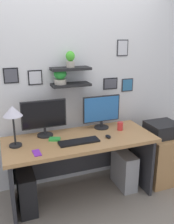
{
  "coord_description": "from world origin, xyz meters",
  "views": [
    {
      "loc": [
        -0.82,
        -2.38,
        1.85
      ],
      "look_at": [
        0.1,
        0.05,
        1.03
      ],
      "focal_mm": 39.21,
      "sensor_mm": 36.0,
      "label": 1
    }
  ],
  "objects_px": {
    "cell_phone": "(37,153)",
    "scissors_tray": "(55,139)",
    "monitor_right": "(101,111)",
    "desk_lamp": "(13,114)",
    "printer": "(162,129)",
    "computer_tower_left": "(26,191)",
    "computer_mouse": "(108,136)",
    "monitor_left": "(44,117)",
    "pen_cup": "(120,126)",
    "drawer_cabinet": "(160,157)",
    "desk": "(79,153)",
    "computer_tower_right": "(124,170)",
    "keyboard": "(79,142)"
  },
  "relations": [
    {
      "from": "printer",
      "to": "computer_tower_left",
      "type": "distance_m",
      "value": 1.79
    },
    {
      "from": "printer",
      "to": "computer_tower_right",
      "type": "bearing_deg",
      "value": 177.66
    },
    {
      "from": "keyboard",
      "to": "computer_tower_left",
      "type": "relative_size",
      "value": 0.97
    },
    {
      "from": "monitor_right",
      "to": "cell_phone",
      "type": "height_order",
      "value": "monitor_right"
    },
    {
      "from": "monitor_left",
      "to": "keyboard",
      "type": "xyz_separation_m",
      "value": [
        0.3,
        -0.32,
        -0.22
      ]
    },
    {
      "from": "scissors_tray",
      "to": "desk",
      "type": "bearing_deg",
      "value": 1.08
    },
    {
      "from": "desk",
      "to": "monitor_left",
      "type": "height_order",
      "value": "monitor_left"
    },
    {
      "from": "cell_phone",
      "to": "pen_cup",
      "type": "relative_size",
      "value": 1.4
    },
    {
      "from": "desk",
      "to": "computer_tower_right",
      "type": "bearing_deg",
      "value": -5.66
    },
    {
      "from": "monitor_left",
      "to": "pen_cup",
      "type": "height_order",
      "value": "monitor_left"
    },
    {
      "from": "monitor_left",
      "to": "drawer_cabinet",
      "type": "bearing_deg",
      "value": -9.43
    },
    {
      "from": "monitor_right",
      "to": "pen_cup",
      "type": "bearing_deg",
      "value": -39.4
    },
    {
      "from": "keyboard",
      "to": "drawer_cabinet",
      "type": "relative_size",
      "value": 0.7
    },
    {
      "from": "scissors_tray",
      "to": "computer_tower_left",
      "type": "bearing_deg",
      "value": -170.06
    },
    {
      "from": "monitor_right",
      "to": "cell_phone",
      "type": "xyz_separation_m",
      "value": [
        -0.87,
        -0.41,
        -0.21
      ]
    },
    {
      "from": "desk",
      "to": "computer_mouse",
      "type": "height_order",
      "value": "computer_mouse"
    },
    {
      "from": "keyboard",
      "to": "computer_tower_right",
      "type": "xyz_separation_m",
      "value": [
        0.63,
        0.1,
        -0.53
      ]
    },
    {
      "from": "monitor_left",
      "to": "computer_mouse",
      "type": "relative_size",
      "value": 5.63
    },
    {
      "from": "keyboard",
      "to": "scissors_tray",
      "type": "xyz_separation_m",
      "value": [
        -0.23,
        0.15,
        0.0
      ]
    },
    {
      "from": "monitor_left",
      "to": "desk_lamp",
      "type": "xyz_separation_m",
      "value": [
        -0.34,
        -0.17,
        0.12
      ]
    },
    {
      "from": "monitor_right",
      "to": "desk_lamp",
      "type": "xyz_separation_m",
      "value": [
        -1.05,
        -0.17,
        0.13
      ]
    },
    {
      "from": "monitor_right",
      "to": "desk_lamp",
      "type": "distance_m",
      "value": 1.07
    },
    {
      "from": "computer_mouse",
      "to": "pen_cup",
      "type": "distance_m",
      "value": 0.29
    },
    {
      "from": "cell_phone",
      "to": "scissors_tray",
      "type": "relative_size",
      "value": 1.17
    },
    {
      "from": "computer_mouse",
      "to": "desk",
      "type": "bearing_deg",
      "value": 152.68
    },
    {
      "from": "scissors_tray",
      "to": "drawer_cabinet",
      "type": "bearing_deg",
      "value": -3.06
    },
    {
      "from": "monitor_right",
      "to": "printer",
      "type": "relative_size",
      "value": 1.25
    },
    {
      "from": "monitor_left",
      "to": "keyboard",
      "type": "bearing_deg",
      "value": -46.52
    },
    {
      "from": "monitor_right",
      "to": "computer_mouse",
      "type": "bearing_deg",
      "value": -99.83
    },
    {
      "from": "pen_cup",
      "to": "drawer_cabinet",
      "type": "height_order",
      "value": "pen_cup"
    },
    {
      "from": "desk",
      "to": "monitor_left",
      "type": "xyz_separation_m",
      "value": [
        -0.35,
        0.16,
        0.44
      ]
    },
    {
      "from": "desk",
      "to": "desk_lamp",
      "type": "relative_size",
      "value": 3.87
    },
    {
      "from": "cell_phone",
      "to": "computer_tower_left",
      "type": "relative_size",
      "value": 0.31
    },
    {
      "from": "desk",
      "to": "computer_mouse",
      "type": "distance_m",
      "value": 0.4
    },
    {
      "from": "cell_phone",
      "to": "desk_lamp",
      "type": "bearing_deg",
      "value": 123.52
    },
    {
      "from": "computer_tower_left",
      "to": "printer",
      "type": "bearing_deg",
      "value": -0.39
    },
    {
      "from": "keyboard",
      "to": "cell_phone",
      "type": "relative_size",
      "value": 3.14
    },
    {
      "from": "keyboard",
      "to": "desk_lamp",
      "type": "xyz_separation_m",
      "value": [
        -0.65,
        0.15,
        0.34
      ]
    },
    {
      "from": "monitor_right",
      "to": "computer_tower_left",
      "type": "bearing_deg",
      "value": -166.92
    },
    {
      "from": "computer_mouse",
      "to": "printer",
      "type": "bearing_deg",
      "value": 5.37
    },
    {
      "from": "printer",
      "to": "computer_tower_left",
      "type": "height_order",
      "value": "printer"
    },
    {
      "from": "desk_lamp",
      "to": "drawer_cabinet",
      "type": "distance_m",
      "value": 1.95
    },
    {
      "from": "computer_mouse",
      "to": "desk_lamp",
      "type": "distance_m",
      "value": 1.06
    },
    {
      "from": "monitor_left",
      "to": "pen_cup",
      "type": "distance_m",
      "value": 0.92
    },
    {
      "from": "keyboard",
      "to": "computer_tower_left",
      "type": "xyz_separation_m",
      "value": [
        -0.58,
        0.09,
        -0.53
      ]
    },
    {
      "from": "desk",
      "to": "drawer_cabinet",
      "type": "xyz_separation_m",
      "value": [
        1.09,
        -0.08,
        -0.23
      ]
    },
    {
      "from": "scissors_tray",
      "to": "printer",
      "type": "bearing_deg",
      "value": -3.06
    },
    {
      "from": "desk",
      "to": "cell_phone",
      "type": "height_order",
      "value": "cell_phone"
    },
    {
      "from": "desk_lamp",
      "to": "pen_cup",
      "type": "relative_size",
      "value": 4.36
    },
    {
      "from": "desk",
      "to": "computer_mouse",
      "type": "bearing_deg",
      "value": -27.32
    }
  ]
}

